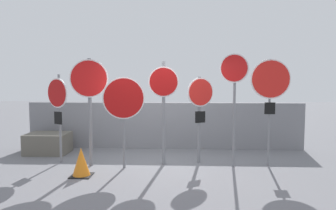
{
  "coord_description": "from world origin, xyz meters",
  "views": [
    {
      "loc": [
        0.53,
        -7.57,
        2.08
      ],
      "look_at": [
        0.18,
        0.0,
        1.43
      ],
      "focal_mm": 35.0,
      "sensor_mm": 36.0,
      "label": 1
    }
  ],
  "objects": [
    {
      "name": "stop_sign_5",
      "position": [
        1.69,
        -0.06,
        1.95
      ],
      "size": [
        0.62,
        0.28,
        2.61
      ],
      "rotation": [
        0.0,
        0.0,
        -0.39
      ],
      "color": "slate",
      "rests_on": "ground"
    },
    {
      "name": "stop_sign_0",
      "position": [
        -2.47,
        0.12,
        1.52
      ],
      "size": [
        0.62,
        0.4,
        2.14
      ],
      "rotation": [
        0.0,
        0.0,
        -0.55
      ],
      "color": "slate",
      "rests_on": "ground"
    },
    {
      "name": "fence_back",
      "position": [
        0.0,
        1.85,
        0.67
      ],
      "size": [
        7.98,
        0.12,
        1.34
      ],
      "color": "slate",
      "rests_on": "ground"
    },
    {
      "name": "stop_sign_1",
      "position": [
        -1.62,
        -0.14,
        1.77
      ],
      "size": [
        0.87,
        0.19,
        2.51
      ],
      "rotation": [
        0.0,
        0.0,
        0.12
      ],
      "color": "slate",
      "rests_on": "ground"
    },
    {
      "name": "stop_sign_3",
      "position": [
        0.08,
        0.04,
        1.67
      ],
      "size": [
        0.71,
        0.14,
        2.44
      ],
      "rotation": [
        0.0,
        0.0,
        0.03
      ],
      "color": "slate",
      "rests_on": "ground"
    },
    {
      "name": "storage_crate",
      "position": [
        -3.15,
        1.08,
        0.28
      ],
      "size": [
        1.1,
        0.85,
        0.55
      ],
      "color": "#605B51",
      "rests_on": "ground"
    },
    {
      "name": "stop_sign_2",
      "position": [
        -0.79,
        -0.33,
        1.52
      ],
      "size": [
        0.92,
        0.26,
        2.08
      ],
      "rotation": [
        0.0,
        0.0,
        0.24
      ],
      "color": "slate",
      "rests_on": "ground"
    },
    {
      "name": "stop_sign_6",
      "position": [
        2.54,
        0.05,
        1.9
      ],
      "size": [
        0.91,
        0.11,
        2.5
      ],
      "rotation": [
        0.0,
        0.0,
        -0.01
      ],
      "color": "slate",
      "rests_on": "ground"
    },
    {
      "name": "ground_plane",
      "position": [
        0.0,
        0.0,
        0.0
      ],
      "size": [
        40.0,
        40.0,
        0.0
      ],
      "primitive_type": "plane",
      "color": "slate"
    },
    {
      "name": "traffic_cone_0",
      "position": [
        -1.6,
        -0.92,
        0.3
      ],
      "size": [
        0.44,
        0.44,
        0.61
      ],
      "color": "black",
      "rests_on": "ground"
    },
    {
      "name": "stop_sign_4",
      "position": [
        0.94,
        0.23,
        1.47
      ],
      "size": [
        0.62,
        0.34,
        2.09
      ],
      "rotation": [
        0.0,
        0.0,
        0.47
      ],
      "color": "slate",
      "rests_on": "ground"
    }
  ]
}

